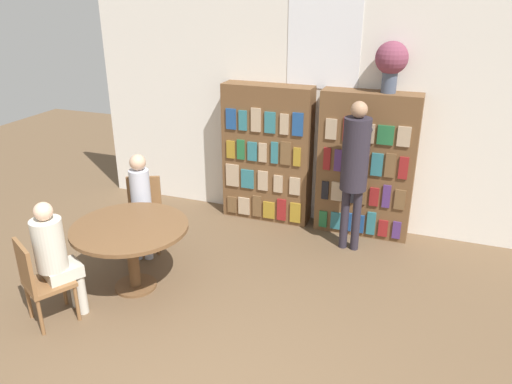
{
  "coord_description": "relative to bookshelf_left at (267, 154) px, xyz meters",
  "views": [
    {
      "loc": [
        1.41,
        -2.24,
        3.0
      ],
      "look_at": [
        -0.22,
        2.14,
        1.05
      ],
      "focal_mm": 35.0,
      "sensor_mm": 36.0,
      "label": 1
    }
  ],
  "objects": [
    {
      "name": "bookshelf_left",
      "position": [
        0.0,
        0.0,
        0.0
      ],
      "size": [
        1.18,
        0.34,
        1.84
      ],
      "color": "brown",
      "rests_on": "ground_plane"
    },
    {
      "name": "wall_back",
      "position": [
        0.65,
        0.19,
        0.59
      ],
      "size": [
        6.4,
        0.07,
        3.0
      ],
      "color": "silver",
      "rests_on": "ground_plane"
    },
    {
      "name": "flower_vase",
      "position": [
        1.48,
        0.0,
        1.28
      ],
      "size": [
        0.37,
        0.37,
        0.58
      ],
      "color": "#475166",
      "rests_on": "bookshelf_right"
    },
    {
      "name": "seated_reader_left",
      "position": [
        -1.04,
        -1.47,
        -0.23
      ],
      "size": [
        0.34,
        0.39,
        1.23
      ],
      "rotation": [
        0.0,
        0.0,
        -2.72
      ],
      "color": "#B2B7C6",
      "rests_on": "ground_plane"
    },
    {
      "name": "chair_near_camera",
      "position": [
        -1.2,
        -2.97,
        -0.43
      ],
      "size": [
        0.55,
        0.55,
        0.87
      ],
      "rotation": [
        0.0,
        0.0,
        -0.52
      ],
      "color": "brown",
      "rests_on": "ground_plane"
    },
    {
      "name": "reading_table",
      "position": [
        -0.73,
        -2.16,
        -0.31
      ],
      "size": [
        1.2,
        1.2,
        0.73
      ],
      "color": "brown",
      "rests_on": "ground_plane"
    },
    {
      "name": "bookshelf_right",
      "position": [
        1.3,
        0.0,
        0.0
      ],
      "size": [
        1.18,
        0.34,
        1.84
      ],
      "color": "brown",
      "rests_on": "ground_plane"
    },
    {
      "name": "librarian_standing",
      "position": [
        1.24,
        -0.5,
        0.21
      ],
      "size": [
        0.31,
        0.58,
        1.82
      ],
      "color": "#28232D",
      "rests_on": "ground_plane"
    },
    {
      "name": "chair_left_side",
      "position": [
        -1.12,
        -1.31,
        -0.43
      ],
      "size": [
        0.53,
        0.53,
        0.87
      ],
      "rotation": [
        0.0,
        0.0,
        -2.72
      ],
      "color": "brown",
      "rests_on": "ground_plane"
    },
    {
      "name": "seated_reader_right",
      "position": [
        -1.11,
        -2.82,
        -0.22
      ],
      "size": [
        0.4,
        0.42,
        1.21
      ],
      "rotation": [
        0.0,
        0.0,
        -0.52
      ],
      "color": "beige",
      "rests_on": "ground_plane"
    }
  ]
}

